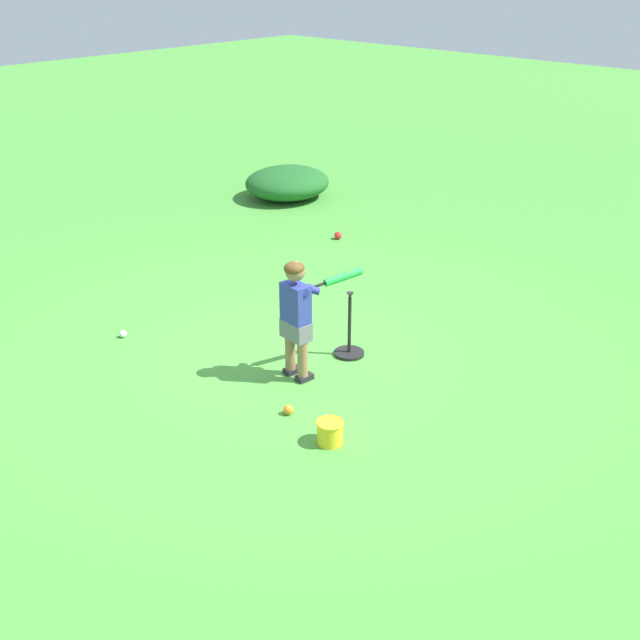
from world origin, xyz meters
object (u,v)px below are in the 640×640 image
play_ball_far_left (288,410)px  toy_bucket (330,432)px  child_batter (299,309)px  play_ball_far_right (338,235)px  play_ball_near_batter (123,334)px  batting_tee (349,344)px

play_ball_far_left → toy_bucket: bearing=-8.3°
child_batter → play_ball_far_right: child_batter is taller
play_ball_far_left → play_ball_near_batter: bearing=-177.5°
child_batter → play_ball_near_batter: (-1.78, -0.61, -0.61)m
play_ball_far_left → batting_tee: size_ratio=0.13×
child_batter → toy_bucket: bearing=-33.2°
batting_tee → toy_bucket: bearing=-54.4°
play_ball_far_right → play_ball_far_left: play_ball_far_right is taller
play_ball_near_batter → child_batter: bearing=18.9°
play_ball_far_left → batting_tee: 1.17m
play_ball_far_right → toy_bucket: toy_bucket is taller
child_batter → play_ball_far_left: size_ratio=13.09×
play_ball_far_right → play_ball_far_left: 4.30m
batting_tee → toy_bucket: 1.47m
play_ball_far_left → play_ball_near_batter: play_ball_far_left is taller
child_batter → play_ball_far_left: 0.88m
play_ball_far_right → toy_bucket: (3.09, -3.52, 0.05)m
play_ball_far_right → play_ball_far_left: bearing=-53.3°
play_ball_near_batter → toy_bucket: 2.69m
play_ball_far_right → toy_bucket: 4.69m
child_batter → batting_tee: size_ratio=1.74×
child_batter → batting_tee: (0.04, 0.61, -0.55)m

